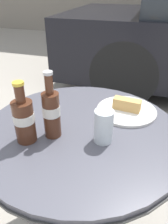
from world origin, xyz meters
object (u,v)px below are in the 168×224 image
(bistro_table, at_px, (81,154))
(cola_bottle_left, at_px, (24,119))
(cola_bottle_right, at_px, (51,112))
(drinking_glass, at_px, (104,128))
(lunch_plate_near, at_px, (126,109))

(bistro_table, bearing_deg, cola_bottle_left, -141.61)
(cola_bottle_right, bearing_deg, drinking_glass, 7.38)
(cola_bottle_left, xyz_separation_m, lunch_plate_near, (0.31, 0.30, -0.07))
(bistro_table, relative_size, drinking_glass, 6.46)
(drinking_glass, bearing_deg, lunch_plate_near, 77.22)
(cola_bottle_left, bearing_deg, cola_bottle_right, 35.60)
(drinking_glass, height_order, lunch_plate_near, drinking_glass)
(cola_bottle_left, height_order, lunch_plate_near, cola_bottle_left)
(lunch_plate_near, bearing_deg, drinking_glass, -102.78)
(cola_bottle_left, distance_m, cola_bottle_right, 0.10)
(cola_bottle_right, distance_m, drinking_glass, 0.19)
(bistro_table, distance_m, lunch_plate_near, 0.28)
(drinking_glass, bearing_deg, bistro_table, 153.72)
(cola_bottle_left, distance_m, drinking_glass, 0.28)
(drinking_glass, xyz_separation_m, lunch_plate_near, (0.05, 0.23, -0.04))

